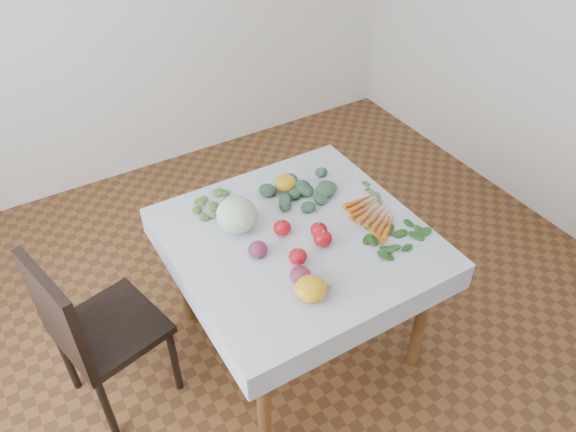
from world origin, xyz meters
The scene contains 18 objects.
ground centered at (0.00, 0.00, 0.00)m, with size 4.00×4.00×0.00m, color brown.
table centered at (0.00, 0.00, 0.65)m, with size 1.00×1.00×0.75m.
tablecloth centered at (0.00, 0.00, 0.75)m, with size 1.12×1.12×0.01m, color white.
chair centered at (-0.97, 0.16, 0.54)m, with size 0.52×0.52×0.95m.
cabbage centered at (-0.22, 0.19, 0.84)m, with size 0.19×0.19×0.17m, color beige.
tomato_a centered at (-0.06, 0.05, 0.79)m, with size 0.08×0.08×0.07m, color #B30B17.
tomato_b centered at (0.08, -0.05, 0.79)m, with size 0.08×0.08×0.07m, color #B30B17.
tomato_c centered at (-0.09, -0.15, 0.79)m, with size 0.08×0.08×0.07m, color #B30B17.
tomato_d centered at (0.06, -0.11, 0.79)m, with size 0.08×0.08×0.07m, color #B30B17.
heirloom_back centered at (0.13, 0.34, 0.79)m, with size 0.11×0.11×0.08m, color gold.
heirloom_front centered at (-0.15, -0.35, 0.80)m, with size 0.13×0.13×0.09m, color gold.
onion_a centered at (-0.22, -0.02, 0.79)m, with size 0.09×0.09×0.07m, color #58193B.
onion_b centered at (-0.15, -0.25, 0.79)m, with size 0.09×0.09×0.08m, color #58193B.
tomatillo_cluster centered at (-0.13, -0.32, 0.78)m, with size 0.09×0.11×0.05m.
carrot_bunch centered at (0.38, -0.07, 0.77)m, with size 0.21×0.32×0.03m.
kale_bunch centered at (0.20, 0.23, 0.78)m, with size 0.36×0.31×0.05m.
basil_bunch centered at (0.38, -0.22, 0.76)m, with size 0.30×0.21×0.01m.
dill_bunch centered at (-0.23, 0.39, 0.77)m, with size 0.22×0.17×0.02m.
Camera 1 is at (-1.03, -1.63, 2.49)m, focal length 35.00 mm.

